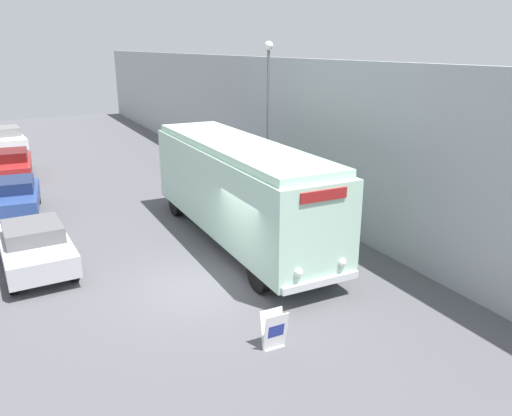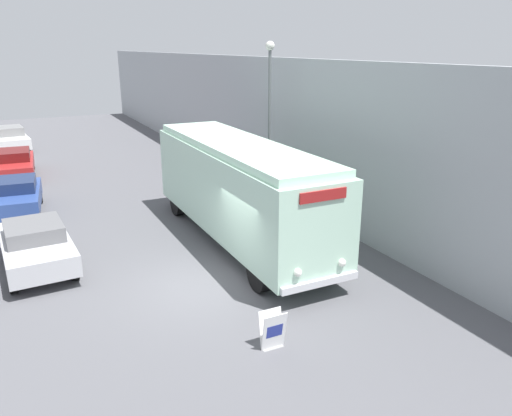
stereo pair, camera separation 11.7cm
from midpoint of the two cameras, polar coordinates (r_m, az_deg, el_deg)
ground_plane at (r=14.67m, az=-6.34°, el=-8.87°), size 80.00×80.00×0.00m
building_wall_right at (r=25.06m, az=-0.94°, el=9.93°), size 0.30×60.00×6.15m
vintage_bus at (r=17.17m, az=-2.26°, el=2.46°), size 2.50×10.37×3.54m
sign_board at (r=11.70m, az=1.79°, el=-13.81°), size 0.58×0.34×0.91m
streetlamp at (r=20.54m, az=1.24°, el=11.78°), size 0.36×0.36×6.80m
parked_car_near at (r=16.81m, az=-24.10°, el=-3.97°), size 2.13×4.25×1.46m
parked_car_mid at (r=22.63m, az=-25.93°, el=1.20°), size 2.10×4.19×1.46m
parked_car_far at (r=29.19m, az=-26.14°, el=4.56°), size 1.99×4.69×1.41m
parked_car_distant at (r=37.07m, az=-26.66°, el=7.11°), size 2.35×4.93×1.53m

